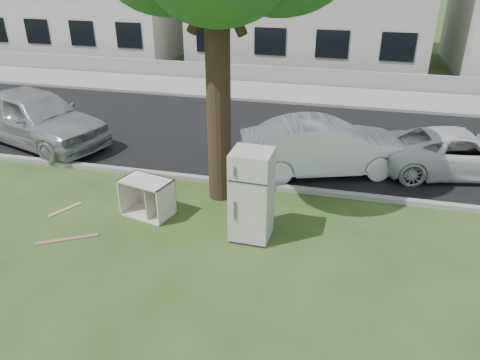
% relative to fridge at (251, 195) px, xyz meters
% --- Properties ---
extents(ground, '(120.00, 120.00, 0.00)m').
position_rel_fridge_xyz_m(ground, '(-0.69, -0.27, -0.95)').
color(ground, '#2A4819').
extents(road, '(120.00, 7.00, 0.01)m').
position_rel_fridge_xyz_m(road, '(-0.69, 5.73, -0.95)').
color(road, black).
rests_on(road, ground).
extents(kerb_near, '(120.00, 0.18, 0.12)m').
position_rel_fridge_xyz_m(kerb_near, '(-0.69, 2.18, -0.95)').
color(kerb_near, gray).
rests_on(kerb_near, ground).
extents(kerb_far, '(120.00, 0.18, 0.12)m').
position_rel_fridge_xyz_m(kerb_far, '(-0.69, 9.28, -0.95)').
color(kerb_far, gray).
rests_on(kerb_far, ground).
extents(sidewalk, '(120.00, 2.80, 0.01)m').
position_rel_fridge_xyz_m(sidewalk, '(-0.69, 10.73, -0.95)').
color(sidewalk, gray).
rests_on(sidewalk, ground).
extents(low_wall, '(120.00, 0.15, 0.70)m').
position_rel_fridge_xyz_m(low_wall, '(-0.69, 12.33, -0.60)').
color(low_wall, gray).
rests_on(low_wall, ground).
extents(fridge, '(0.81, 0.76, 1.91)m').
position_rel_fridge_xyz_m(fridge, '(0.00, 0.00, 0.00)').
color(fridge, silver).
rests_on(fridge, ground).
extents(cabinet, '(1.22, 0.92, 0.84)m').
position_rel_fridge_xyz_m(cabinet, '(-2.43, 0.33, -0.53)').
color(cabinet, silver).
rests_on(cabinet, ground).
extents(plank_a, '(1.12, 0.70, 0.02)m').
position_rel_fridge_xyz_m(plank_a, '(-3.63, -1.04, -0.94)').
color(plank_a, '#976849').
rests_on(plank_a, ground).
extents(plank_b, '(0.79, 0.30, 0.02)m').
position_rel_fridge_xyz_m(plank_b, '(-2.35, 0.48, -0.94)').
color(plank_b, '#A78157').
rests_on(plank_b, ground).
extents(plank_c, '(0.46, 0.77, 0.02)m').
position_rel_fridge_xyz_m(plank_c, '(-4.36, 0.04, -0.94)').
color(plank_c, tan).
rests_on(plank_c, ground).
extents(car_center, '(4.61, 2.88, 1.43)m').
position_rel_fridge_xyz_m(car_center, '(1.20, 3.49, -0.24)').
color(car_center, white).
rests_on(car_center, ground).
extents(car_right, '(4.51, 2.77, 1.17)m').
position_rel_fridge_xyz_m(car_right, '(4.65, 4.27, -0.37)').
color(car_right, silver).
rests_on(car_right, ground).
extents(car_left, '(5.25, 3.44, 1.66)m').
position_rel_fridge_xyz_m(car_left, '(-7.39, 3.52, -0.12)').
color(car_left, '#9C9DA2').
rests_on(car_left, ground).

